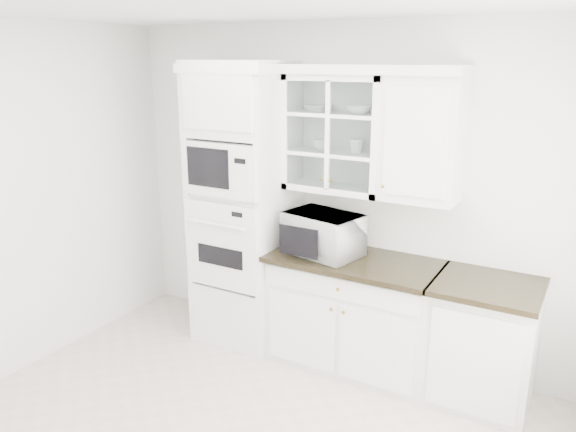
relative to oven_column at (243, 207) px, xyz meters
The scene contains 12 objects.
room_shell 1.37m from the oven_column, 52.79° to the right, with size 4.00×3.50×2.70m.
oven_column is the anchor object (origin of this frame).
base_cabinet_run 1.27m from the oven_column, ahead, with size 1.32×0.67×0.92m.
extra_base_cabinet 2.16m from the oven_column, ahead, with size 0.72×0.67×0.92m.
upper_cabinet_glass 1.03m from the oven_column, 12.10° to the left, with size 0.80×0.33×0.90m.
upper_cabinet_solid 1.60m from the oven_column, ahead, with size 0.55×0.33×0.90m, color white.
crown_molding 1.33m from the oven_column, 11.90° to the left, with size 2.14×0.38×0.07m, color white.
countertop_microwave 0.78m from the oven_column, ahead, with size 0.57×0.47×0.33m, color white.
bowl_a 1.05m from the oven_column, 17.04° to the left, with size 0.21×0.21×0.05m, color white.
bowl_b 1.28m from the oven_column, ahead, with size 0.19×0.19×0.06m, color white.
cup_a 0.87m from the oven_column, 13.09° to the left, with size 0.11×0.11×0.09m, color white.
cup_b 1.11m from the oven_column, 11.25° to the left, with size 0.11×0.11×0.11m, color white.
Camera 1 is at (1.86, -2.37, 2.42)m, focal length 35.00 mm.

